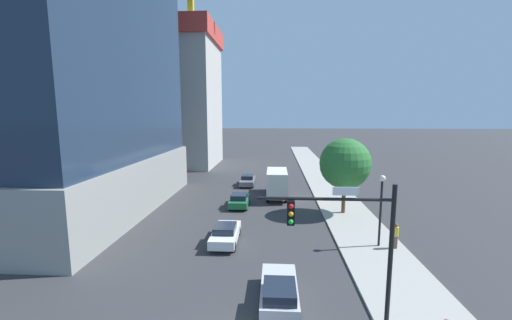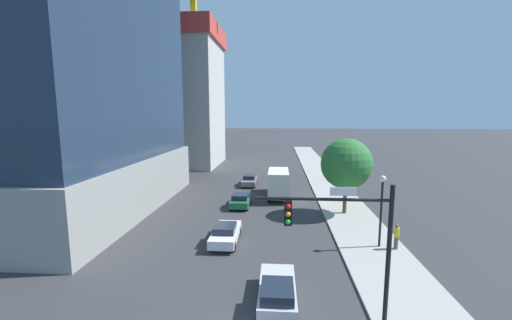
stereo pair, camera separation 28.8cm
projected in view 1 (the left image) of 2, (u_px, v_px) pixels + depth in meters
name	position (u px, v px, depth m)	size (l,w,h in m)	color
sidewalk	(344.00, 209.00, 31.64)	(4.73, 120.00, 0.15)	#9E9B93
construction_building	(176.00, 90.00, 57.93)	(24.92, 15.52, 34.29)	#B2AFA8
traffic_light_pole	(347.00, 231.00, 13.54)	(5.83, 0.48, 6.46)	black
street_lamp	(381.00, 199.00, 22.25)	(0.44, 0.44, 5.13)	black
street_tree	(345.00, 164.00, 29.70)	(4.77, 4.77, 7.13)	brown
car_silver	(279.00, 291.00, 15.85)	(1.84, 4.43, 1.48)	#B7B7BC
car_gray	(248.00, 180.00, 42.52)	(1.81, 4.52, 1.39)	slate
car_white	(225.00, 233.00, 23.51)	(1.82, 4.45, 1.43)	silver
car_green	(239.00, 200.00, 32.68)	(1.85, 4.07, 1.41)	#1E6638
box_truck	(277.00, 182.00, 36.28)	(2.26, 7.20, 3.27)	#1E4799
pedestrian_yellow_shirt	(396.00, 236.00, 22.18)	(0.34, 0.34, 1.79)	brown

